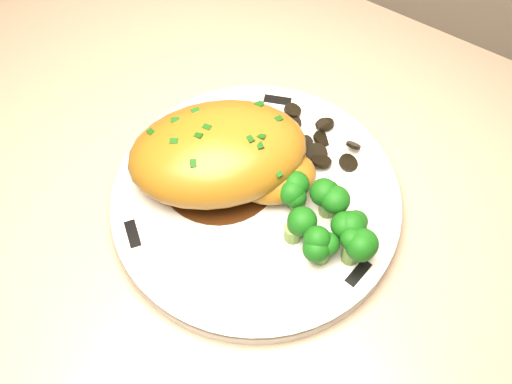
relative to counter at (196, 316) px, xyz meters
The scene contains 9 objects.
counter is the anchor object (origin of this frame).
plate 0.51m from the counter, ahead, with size 0.27×0.27×0.02m, color silver.
rim_accent_0 0.52m from the counter, 53.07° to the left, with size 0.03×0.01×0.00m, color black.
rim_accent_1 0.52m from the counter, 64.27° to the right, with size 0.03×0.01×0.00m, color black.
rim_accent_2 0.56m from the counter, ahead, with size 0.03×0.01×0.00m, color black.
gravy_pool 0.51m from the counter, ahead, with size 0.12×0.12×0.00m, color #351909.
chicken_breast 0.54m from the counter, ahead, with size 0.20×0.20×0.06m.
mushroom_pile 0.53m from the counter, 28.40° to the left, with size 0.08×0.06×0.02m.
broccoli_florets 0.56m from the counter, ahead, with size 0.09×0.07×0.04m.
Camera 1 is at (0.02, 1.40, 1.51)m, focal length 45.00 mm.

